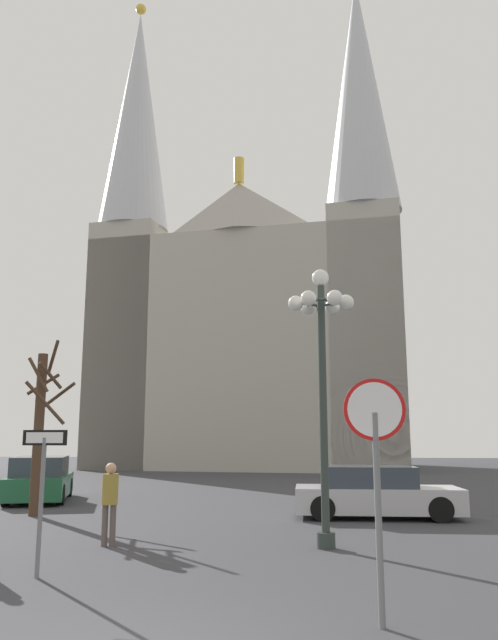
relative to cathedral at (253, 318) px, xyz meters
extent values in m
cube|color=#ADA89E|center=(0.17, 1.19, -2.79)|extent=(22.62, 16.13, 15.53)
pyramid|color=#ADA89E|center=(-0.64, -4.38, 6.72)|extent=(7.54, 3.04, 3.50)
cylinder|color=gold|center=(-0.64, -4.38, 9.37)|extent=(0.70, 0.70, 1.80)
cube|color=#ADA89E|center=(-8.55, -1.93, -2.20)|extent=(5.17, 5.17, 16.71)
cone|color=#B7BAC1|center=(-8.55, -1.93, 14.93)|extent=(5.02, 5.02, 17.55)
sphere|color=gold|center=(-8.55, -1.93, 24.10)|extent=(0.80, 0.80, 0.80)
cube|color=#ADA89E|center=(7.65, -4.29, -2.20)|extent=(5.17, 5.17, 16.71)
cone|color=#B7BAC1|center=(7.65, -4.29, 14.93)|extent=(5.02, 5.02, 17.55)
cylinder|color=slate|center=(4.15, -36.25, -9.35)|extent=(0.08, 0.08, 2.41)
cylinder|color=red|center=(4.15, -36.25, -8.11)|extent=(0.74, 0.07, 0.74)
cylinder|color=white|center=(4.15, -36.28, -8.11)|extent=(0.65, 0.03, 0.65)
cylinder|color=slate|center=(-0.80, -34.09, -9.50)|extent=(0.07, 0.07, 2.11)
cube|color=black|center=(-0.80, -34.09, -8.45)|extent=(0.74, 0.08, 0.24)
cube|color=white|center=(-0.80, -34.11, -8.45)|extent=(0.62, 0.05, 0.17)
cylinder|color=#2D3833|center=(3.73, -31.18, -7.95)|extent=(0.16, 0.16, 5.22)
cylinder|color=#2D3833|center=(3.73, -31.18, -10.41)|extent=(0.36, 0.36, 0.30)
sphere|color=white|center=(3.73, -31.18, -5.16)|extent=(0.35, 0.35, 0.35)
sphere|color=white|center=(4.25, -31.18, -5.70)|extent=(0.32, 0.32, 0.32)
cylinder|color=#2D3833|center=(3.99, -31.18, -5.70)|extent=(0.05, 0.52, 0.05)
sphere|color=white|center=(3.99, -30.73, -5.70)|extent=(0.32, 0.32, 0.32)
cylinder|color=#2D3833|center=(3.86, -30.96, -5.70)|extent=(0.48, 0.30, 0.05)
sphere|color=white|center=(3.47, -30.73, -5.70)|extent=(0.32, 0.32, 0.32)
cylinder|color=#2D3833|center=(3.60, -30.96, -5.70)|extent=(0.48, 0.30, 0.05)
sphere|color=white|center=(3.21, -31.18, -5.70)|extent=(0.32, 0.32, 0.32)
cylinder|color=#2D3833|center=(3.47, -31.18, -5.70)|extent=(0.05, 0.52, 0.05)
sphere|color=white|center=(3.47, -31.63, -5.70)|extent=(0.32, 0.32, 0.32)
cylinder|color=#2D3833|center=(3.60, -31.41, -5.70)|extent=(0.48, 0.30, 0.05)
sphere|color=white|center=(3.99, -31.63, -5.70)|extent=(0.32, 0.32, 0.32)
cylinder|color=#2D3833|center=(3.86, -31.41, -5.70)|extent=(0.48, 0.30, 0.05)
cylinder|color=#473323|center=(-4.03, -26.78, -8.33)|extent=(0.27, 0.27, 4.45)
cylinder|color=#473323|center=(-3.82, -26.58, -6.17)|extent=(0.53, 0.55, 0.94)
cylinder|color=#473323|center=(-3.76, -26.21, -7.26)|extent=(1.23, 0.65, 0.75)
cylinder|color=#473323|center=(-4.15, -26.37, -6.94)|extent=(0.90, 0.34, 0.66)
cylinder|color=#473323|center=(-3.71, -27.22, -7.52)|extent=(0.98, 0.76, 1.18)
cylinder|color=#473323|center=(-4.02, -27.06, -6.73)|extent=(0.65, 0.12, 0.99)
cylinder|color=#473323|center=(-3.71, -26.98, -6.74)|extent=(0.50, 0.75, 0.73)
cube|color=#B7B7BC|center=(5.29, -26.44, -10.08)|extent=(4.36, 1.90, 0.65)
cube|color=#333D47|center=(5.07, -26.43, -9.48)|extent=(2.45, 1.69, 0.55)
cylinder|color=black|center=(6.77, -25.62, -10.24)|extent=(0.64, 0.23, 0.64)
cylinder|color=black|center=(6.76, -27.28, -10.24)|extent=(0.64, 0.23, 0.64)
cylinder|color=black|center=(3.82, -25.59, -10.24)|extent=(0.64, 0.23, 0.64)
cylinder|color=black|center=(3.81, -27.26, -10.24)|extent=(0.64, 0.23, 0.64)
cube|color=#1E5B38|center=(-5.52, -22.91, -10.06)|extent=(2.94, 4.67, 0.69)
cube|color=#333D47|center=(-5.46, -23.12, -9.40)|extent=(2.24, 2.79, 0.62)
cylinder|color=black|center=(-6.71, -21.72, -10.24)|extent=(0.39, 0.68, 0.64)
cylinder|color=black|center=(-5.13, -21.27, -10.24)|extent=(0.39, 0.68, 0.64)
cylinder|color=black|center=(-5.90, -24.56, -10.24)|extent=(0.39, 0.68, 0.64)
cylinder|color=black|center=(-4.32, -24.11, -10.24)|extent=(0.39, 0.68, 0.64)
cylinder|color=#594C47|center=(-0.47, -31.29, -10.16)|extent=(0.12, 0.12, 0.79)
cylinder|color=#594C47|center=(-0.63, -31.29, -10.16)|extent=(0.12, 0.12, 0.79)
cylinder|color=olive|center=(-0.55, -31.29, -9.46)|extent=(0.32, 0.32, 0.60)
sphere|color=tan|center=(-0.55, -31.29, -9.06)|extent=(0.22, 0.22, 0.22)
camera|label=1|loc=(3.27, -43.86, -8.43)|focal=34.89mm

